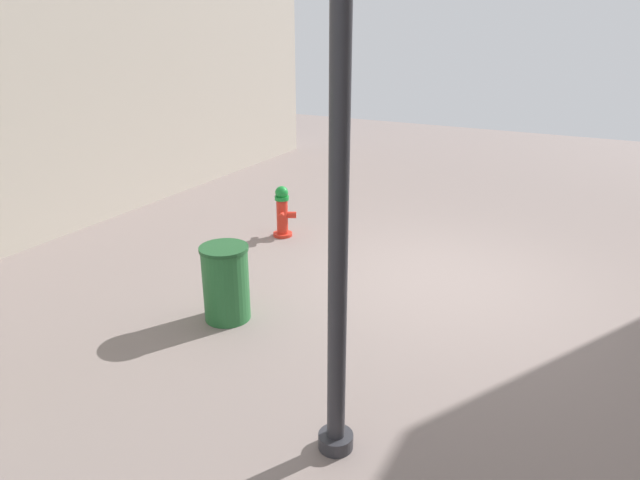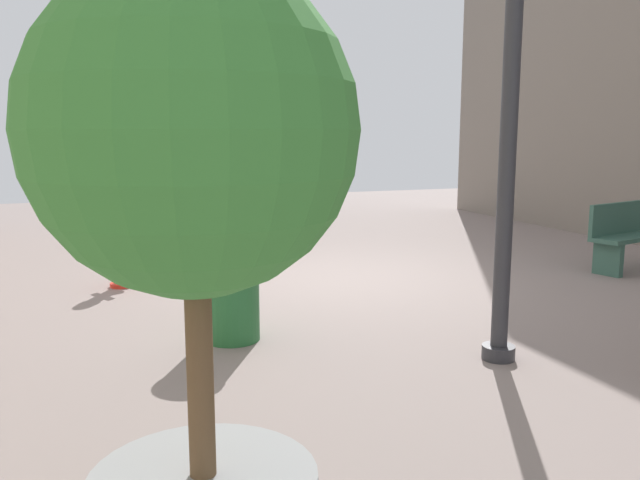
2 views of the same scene
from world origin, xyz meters
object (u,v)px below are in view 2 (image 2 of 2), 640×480
(fire_hydrant, at_px, (121,255))
(bench_near, at_px, (632,235))
(trash_bin, at_px, (231,294))
(planter_tree, at_px, (195,208))
(street_lamp, at_px, (513,39))

(fire_hydrant, relative_size, bench_near, 0.48)
(trash_bin, bearing_deg, planter_tree, 75.29)
(planter_tree, height_order, street_lamp, street_lamp)
(fire_hydrant, distance_m, street_lamp, 5.31)
(fire_hydrant, xyz_separation_m, bench_near, (-6.84, 1.39, 0.09))
(street_lamp, distance_m, trash_bin, 3.27)
(fire_hydrant, height_order, bench_near, bench_near)
(planter_tree, height_order, trash_bin, planter_tree)
(fire_hydrant, relative_size, planter_tree, 0.32)
(planter_tree, bearing_deg, fire_hydrant, -90.33)
(bench_near, height_order, trash_bin, bench_near)
(fire_hydrant, distance_m, trash_bin, 2.70)
(planter_tree, bearing_deg, trash_bin, -104.71)
(planter_tree, bearing_deg, bench_near, -147.22)
(bench_near, height_order, street_lamp, street_lamp)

